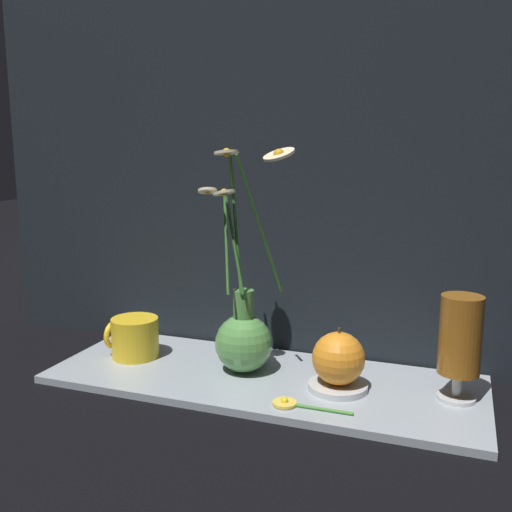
# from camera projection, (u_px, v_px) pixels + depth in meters

# --- Properties ---
(ground_plane) EXTENTS (6.00, 6.00, 0.00)m
(ground_plane) POSITION_uv_depth(u_px,v_px,m) (262.00, 383.00, 0.93)
(ground_plane) COLOR black
(shelf) EXTENTS (0.70, 0.26, 0.01)m
(shelf) POSITION_uv_depth(u_px,v_px,m) (262.00, 379.00, 0.93)
(shelf) COLOR #9EA8B2
(shelf) RESTS_ON ground_plane
(backdrop_wall) EXTENTS (1.20, 0.02, 1.10)m
(backdrop_wall) POSITION_uv_depth(u_px,v_px,m) (291.00, 45.00, 0.97)
(backdrop_wall) COLOR black
(backdrop_wall) RESTS_ON ground_plane
(vase_with_flowers) EXTENTS (0.18, 0.13, 0.37)m
(vase_with_flowers) POSITION_uv_depth(u_px,v_px,m) (244.00, 333.00, 0.94)
(vase_with_flowers) COLOR #59994C
(vase_with_flowers) RESTS_ON shelf
(yellow_mug) EXTENTS (0.09, 0.08, 0.07)m
(yellow_mug) POSITION_uv_depth(u_px,v_px,m) (134.00, 337.00, 1.01)
(yellow_mug) COLOR yellow
(yellow_mug) RESTS_ON shelf
(tea_glass) EXTENTS (0.06, 0.06, 0.16)m
(tea_glass) POSITION_uv_depth(u_px,v_px,m) (460.00, 338.00, 0.83)
(tea_glass) COLOR silver
(tea_glass) RESTS_ON shelf
(saucer_plate) EXTENTS (0.09, 0.09, 0.01)m
(saucer_plate) POSITION_uv_depth(u_px,v_px,m) (338.00, 386.00, 0.88)
(saucer_plate) COLOR silver
(saucer_plate) RESTS_ON shelf
(orange_fruit) EXTENTS (0.08, 0.08, 0.09)m
(orange_fruit) POSITION_uv_depth(u_px,v_px,m) (338.00, 358.00, 0.87)
(orange_fruit) COLOR orange
(orange_fruit) RESTS_ON saucer_plate
(loose_daisy) EXTENTS (0.12, 0.04, 0.01)m
(loose_daisy) POSITION_uv_depth(u_px,v_px,m) (294.00, 404.00, 0.82)
(loose_daisy) COLOR #4C8E3D
(loose_daisy) RESTS_ON shelf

